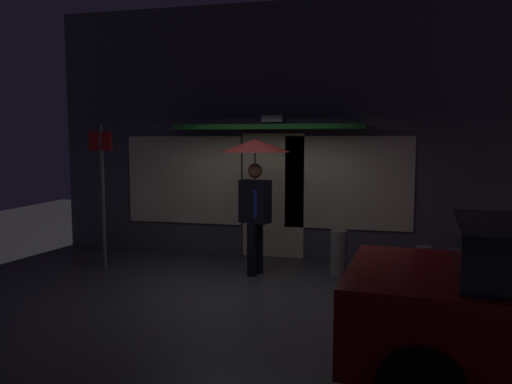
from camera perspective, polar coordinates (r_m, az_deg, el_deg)
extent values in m
plane|color=#38353A|center=(7.02, -1.70, -11.29)|extent=(18.00, 18.00, 0.00)
cube|color=#4C4C56|center=(9.00, 2.21, 6.87)|extent=(8.15, 0.30, 4.46)
cube|color=beige|center=(8.89, 1.97, -0.41)|extent=(1.10, 0.04, 2.20)
cube|color=beige|center=(9.34, -8.19, 1.38)|extent=(2.18, 0.04, 1.60)
cube|color=beige|center=(8.70, 10.42, 1.02)|extent=(2.18, 0.04, 1.60)
cube|color=white|center=(8.76, 1.89, 8.34)|extent=(0.36, 0.16, 0.12)
cube|color=#144C19|center=(8.51, 1.55, 7.41)|extent=(3.20, 0.70, 0.08)
cylinder|color=black|center=(7.72, -0.49, -6.58)|extent=(0.15, 0.15, 0.81)
cylinder|color=black|center=(7.89, 0.27, -6.31)|extent=(0.15, 0.15, 0.81)
cube|color=black|center=(7.68, -0.11, -1.08)|extent=(0.51, 0.37, 0.66)
cube|color=silver|center=(7.55, -0.05, -1.20)|extent=(0.14, 0.06, 0.53)
cube|color=navy|center=(7.55, -0.05, -1.36)|extent=(0.05, 0.04, 0.42)
sphere|color=tan|center=(7.64, -0.11, 2.42)|extent=(0.22, 0.22, 0.22)
cylinder|color=slate|center=(7.64, -0.11, 2.57)|extent=(0.02, 0.02, 0.92)
cone|color=#4C0C0C|center=(7.63, -0.11, 5.30)|extent=(1.07, 1.07, 0.19)
cylinder|color=black|center=(5.55, 18.40, -12.85)|extent=(0.66, 0.28, 0.64)
cylinder|color=#595B60|center=(8.39, -17.05, -0.64)|extent=(0.07, 0.07, 2.32)
cube|color=red|center=(8.32, -17.31, 5.57)|extent=(0.40, 0.02, 0.30)
cylinder|color=slate|center=(7.87, 9.38, -6.85)|extent=(0.26, 0.26, 0.70)
cylinder|color=slate|center=(7.87, 18.54, -7.76)|extent=(0.22, 0.22, 0.52)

